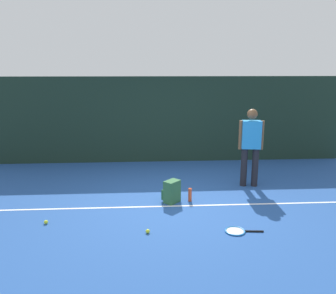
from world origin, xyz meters
name	(u,v)px	position (x,y,z in m)	size (l,w,h in m)	color
ground_plane	(169,201)	(0.00, 0.00, 0.00)	(12.00, 12.00, 0.00)	#234C93
back_fence	(162,120)	(0.00, 3.00, 1.16)	(10.00, 0.10, 2.32)	#192D23
court_line	(170,206)	(0.00, -0.23, 0.00)	(9.00, 0.05, 0.00)	white
tennis_player	(251,143)	(1.81, 0.82, 0.97)	(0.53, 0.27, 1.70)	black
tennis_racket	(237,231)	(0.99, -1.34, 0.01)	(0.63, 0.35, 0.03)	black
backpack	(171,192)	(0.04, -0.03, 0.21)	(0.38, 0.38, 0.44)	#2D6038
tennis_ball_near_player	(148,231)	(-0.43, -1.30, 0.03)	(0.07, 0.07, 0.07)	#CCE033
tennis_ball_by_fence	(46,222)	(-2.12, -0.86, 0.03)	(0.07, 0.07, 0.07)	#CCE033
water_bottle	(190,195)	(0.40, 0.00, 0.13)	(0.07, 0.07, 0.26)	#D84C26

